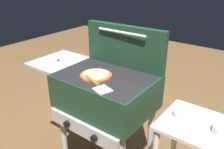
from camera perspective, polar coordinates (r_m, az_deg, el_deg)
grill at (r=1.65m, az=-1.88°, el=-4.70°), size 0.96×0.53×0.90m
grill_lid_open at (r=1.68m, az=3.06°, el=6.91°), size 0.63×0.09×0.30m
pizza_cheese at (r=1.56m, az=-3.95°, el=-0.12°), size 0.21×0.21×0.03m
spatula at (r=1.44m, az=-3.95°, el=-2.42°), size 0.26×0.14×0.02m
topping_bowl_far at (r=1.40m, az=16.99°, el=-9.21°), size 0.11×0.11×0.04m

